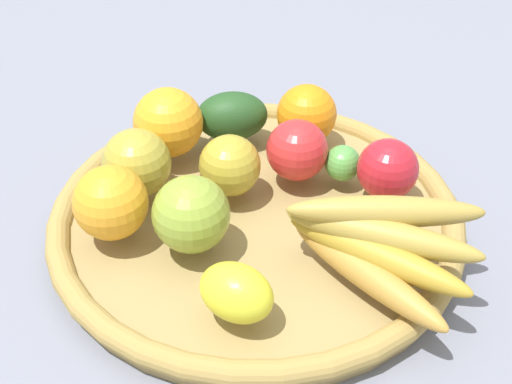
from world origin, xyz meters
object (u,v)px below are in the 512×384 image
(apple_0, at_px, (297,150))
(lemon_0, at_px, (236,292))
(apple_1, at_px, (191,214))
(apple_2, at_px, (230,165))
(orange_1, at_px, (168,122))
(avocado, at_px, (232,116))
(banana_bunch, at_px, (378,243))
(orange_2, at_px, (110,203))
(apple_4, at_px, (137,163))
(apple_3, at_px, (388,169))
(orange_0, at_px, (307,114))
(lime_0, at_px, (342,162))

(apple_0, relative_size, lemon_0, 0.97)
(apple_1, relative_size, apple_0, 1.12)
(apple_2, relative_size, orange_1, 0.83)
(apple_2, distance_m, orange_1, 0.11)
(apple_0, bearing_deg, avocado, -165.12)
(orange_1, bearing_deg, apple_2, 15.89)
(banana_bunch, height_order, apple_0, banana_bunch)
(orange_2, bearing_deg, apple_2, 92.21)
(apple_4, height_order, avocado, apple_4)
(apple_4, distance_m, apple_3, 0.27)
(apple_3, distance_m, orange_1, 0.26)
(banana_bunch, height_order, apple_3, banana_bunch)
(orange_0, relative_size, banana_bunch, 0.38)
(orange_0, height_order, apple_3, orange_0)
(orange_0, relative_size, apple_1, 0.92)
(apple_3, height_order, orange_2, orange_2)
(apple_1, distance_m, apple_3, 0.22)
(orange_0, distance_m, apple_0, 0.07)
(orange_0, distance_m, orange_2, 0.27)
(apple_1, distance_m, avocado, 0.20)
(apple_2, distance_m, apple_4, 0.10)
(lime_0, height_order, orange_1, orange_1)
(apple_4, height_order, lime_0, apple_4)
(banana_bunch, xyz_separation_m, avocado, (-0.27, -0.01, -0.01))
(apple_3, bearing_deg, orange_1, -136.89)
(orange_0, height_order, avocado, orange_0)
(apple_1, bearing_deg, apple_3, 83.39)
(apple_1, bearing_deg, orange_0, 118.31)
(orange_2, xyz_separation_m, lemon_0, (0.16, 0.06, -0.01))
(banana_bunch, distance_m, apple_0, 0.17)
(orange_0, xyz_separation_m, lemon_0, (0.21, -0.20, -0.01))
(orange_0, distance_m, lime_0, 0.09)
(apple_3, distance_m, apple_0, 0.10)
(apple_3, height_order, orange_1, orange_1)
(banana_bunch, bearing_deg, avocado, -176.96)
(lemon_0, bearing_deg, orange_0, 136.19)
(apple_4, height_order, lemon_0, apple_4)
(orange_0, height_order, lime_0, orange_0)
(apple_4, xyz_separation_m, lemon_0, (0.21, 0.01, -0.01))
(orange_0, xyz_separation_m, avocado, (-0.05, -0.08, -0.01))
(avocado, bearing_deg, orange_0, 57.28)
(apple_3, bearing_deg, lemon_0, -70.61)
(orange_0, relative_size, orange_2, 0.94)
(apple_0, xyz_separation_m, lemon_0, (0.15, -0.15, -0.01))
(apple_2, xyz_separation_m, orange_2, (0.01, -0.14, 0.00))
(banana_bunch, bearing_deg, apple_2, -160.13)
(apple_3, bearing_deg, avocado, -152.02)
(apple_0, bearing_deg, lemon_0, -45.16)
(apple_4, distance_m, orange_2, 0.07)
(banana_bunch, height_order, avocado, banana_bunch)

